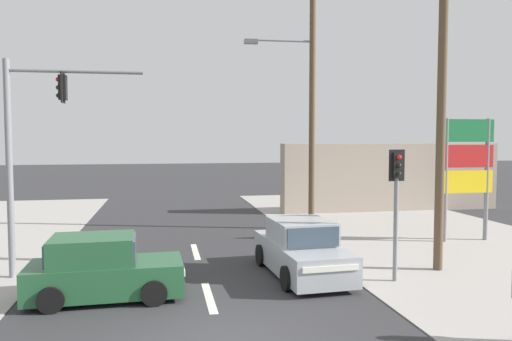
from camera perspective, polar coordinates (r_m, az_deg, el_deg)
lane_dash_mid at (r=12.53m, az=-5.39°, el=-14.21°), size 0.20×2.40×0.01m
lane_dash_far at (r=17.34m, az=-6.94°, el=-9.18°), size 0.20×2.40×0.01m
utility_pole_midground_right at (r=15.38m, az=20.46°, el=8.05°), size 1.80×0.26×9.69m
utility_pole_background_right at (r=21.29m, az=6.13°, el=9.04°), size 3.78×0.37×10.97m
traffic_signal_mast at (r=15.00m, az=-24.46°, el=3.27°), size 3.69×0.44×6.00m
pedestal_signal_right_kerb at (r=13.80m, az=15.75°, el=-2.43°), size 0.44×0.29×3.56m
shopping_plaza_sign at (r=20.16m, az=22.94°, el=0.90°), size 2.10×0.16×4.60m
shopfront_wall_far at (r=27.73m, az=15.17°, el=-0.72°), size 12.00×1.00×3.60m
sedan_oncoming_mid at (r=14.28m, az=5.23°, el=-9.07°), size 2.08×4.33×1.56m
hatchback_oncoming_near at (r=12.72m, az=-17.15°, el=-10.81°), size 3.69×1.87×1.53m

